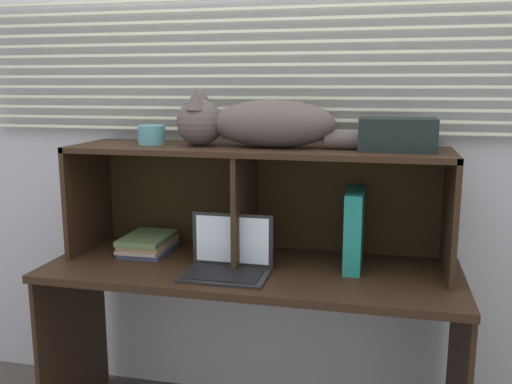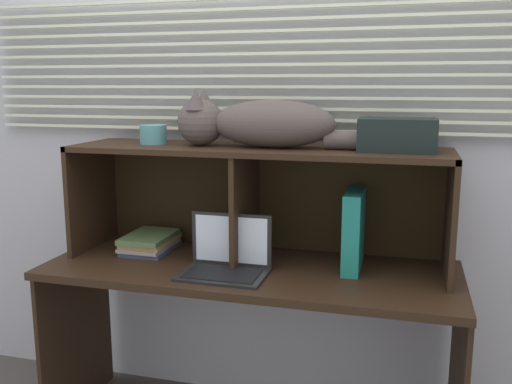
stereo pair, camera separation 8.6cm
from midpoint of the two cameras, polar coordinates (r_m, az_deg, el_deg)
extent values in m
cube|color=#BCBBC3|center=(2.42, 0.29, 6.67)|extent=(4.40, 0.04, 2.50)
cube|color=beige|center=(2.37, 0.02, 6.34)|extent=(2.60, 0.02, 0.01)
cube|color=beige|center=(2.36, 0.02, 7.42)|extent=(2.60, 0.02, 0.01)
cube|color=beige|center=(2.36, 0.02, 8.51)|extent=(2.60, 0.02, 0.01)
cube|color=beige|center=(2.36, 0.02, 9.59)|extent=(2.60, 0.02, 0.01)
cube|color=beige|center=(2.36, 0.02, 10.68)|extent=(2.60, 0.02, 0.01)
cube|color=beige|center=(2.36, 0.02, 11.77)|extent=(2.60, 0.02, 0.01)
cube|color=beige|center=(2.36, 0.02, 12.86)|extent=(2.60, 0.02, 0.01)
cube|color=beige|center=(2.36, 0.02, 13.94)|extent=(2.60, 0.02, 0.01)
cube|color=beige|center=(2.37, 0.02, 15.02)|extent=(2.60, 0.02, 0.01)
cube|color=beige|center=(2.37, 0.02, 16.10)|extent=(2.60, 0.02, 0.01)
cube|color=beige|center=(2.37, 0.02, 17.18)|extent=(2.60, 0.02, 0.01)
cube|color=beige|center=(2.38, 0.02, 18.25)|extent=(2.60, 0.02, 0.01)
cube|color=black|center=(2.20, -1.70, -7.99)|extent=(1.60, 0.59, 0.03)
cube|color=black|center=(2.64, -19.02, -13.83)|extent=(0.02, 0.53, 0.70)
cube|color=black|center=(2.30, 18.84, -17.71)|extent=(0.02, 0.53, 0.70)
cube|color=black|center=(2.19, -1.13, 4.31)|extent=(1.49, 0.38, 0.02)
cube|color=black|center=(2.50, -17.64, -0.41)|extent=(0.02, 0.38, 0.46)
cube|color=black|center=(2.17, 18.11, -2.13)|extent=(0.02, 0.38, 0.46)
cube|color=black|center=(2.24, -2.23, -1.49)|extent=(0.02, 0.36, 0.44)
cube|color=black|center=(2.40, -0.01, -0.35)|extent=(1.49, 0.01, 0.46)
ellipsoid|color=#514641|center=(2.16, 0.62, 6.98)|extent=(0.48, 0.20, 0.18)
sphere|color=#514641|center=(2.25, -6.86, 7.05)|extent=(0.18, 0.18, 0.18)
cone|color=#504343|center=(2.20, -7.33, 9.37)|extent=(0.08, 0.08, 0.08)
cone|color=#4D473F|center=(2.29, -6.51, 9.44)|extent=(0.08, 0.08, 0.08)
cylinder|color=#514641|center=(2.12, 9.57, 5.20)|extent=(0.27, 0.07, 0.07)
cube|color=black|center=(2.09, -4.37, -8.47)|extent=(0.32, 0.22, 0.01)
cube|color=black|center=(2.15, -3.57, -4.87)|extent=(0.32, 0.01, 0.21)
cube|color=white|center=(2.15, -3.60, -4.90)|extent=(0.29, 0.00, 0.18)
cube|color=black|center=(2.08, -4.46, -8.40)|extent=(0.27, 0.15, 0.00)
cube|color=#1D7F71|center=(2.18, 8.88, -3.71)|extent=(0.06, 0.27, 0.30)
cube|color=#3D4D71|center=(2.43, -11.82, -5.76)|extent=(0.18, 0.26, 0.02)
cube|color=#A18C81|center=(2.42, -12.00, -5.42)|extent=(0.18, 0.26, 0.02)
cube|color=tan|center=(2.43, -11.87, -4.96)|extent=(0.18, 0.26, 0.02)
cube|color=#566F44|center=(2.41, -12.03, -4.59)|extent=(0.18, 0.26, 0.02)
cylinder|color=teal|center=(2.33, -11.65, 5.72)|extent=(0.11, 0.11, 0.08)
cube|color=black|center=(2.11, 13.09, 5.74)|extent=(0.28, 0.18, 0.12)
camera|label=1|loc=(0.04, -91.11, -0.21)|focal=39.22mm
camera|label=2|loc=(0.04, 88.89, 0.21)|focal=39.22mm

